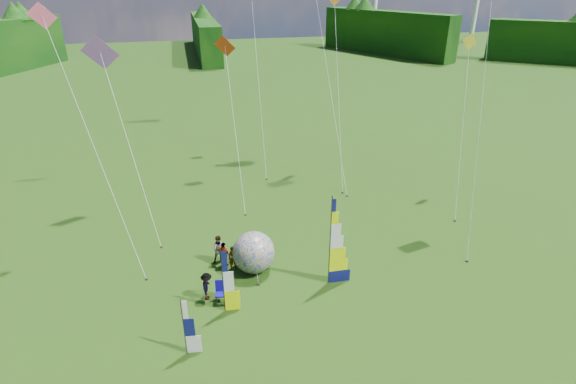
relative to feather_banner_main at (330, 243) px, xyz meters
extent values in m
plane|color=#335111|center=(-1.13, -3.36, -2.59)|extent=(220.00, 220.00, 0.00)
sphere|color=#0029A5|center=(-3.77, 2.12, -1.39)|extent=(3.09, 3.09, 2.40)
imported|color=#66594C|center=(-4.92, 2.45, -1.83)|extent=(0.55, 0.37, 1.51)
imported|color=#66594C|center=(-5.59, 3.37, -1.71)|extent=(0.90, 0.52, 1.76)
imported|color=#66594C|center=(-6.55, 0.18, -1.81)|extent=(0.57, 1.06, 1.56)
imported|color=#66594C|center=(-5.39, 2.92, -1.81)|extent=(0.90, 0.93, 1.56)
camera|label=1|loc=(-6.71, -19.07, 12.68)|focal=28.00mm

